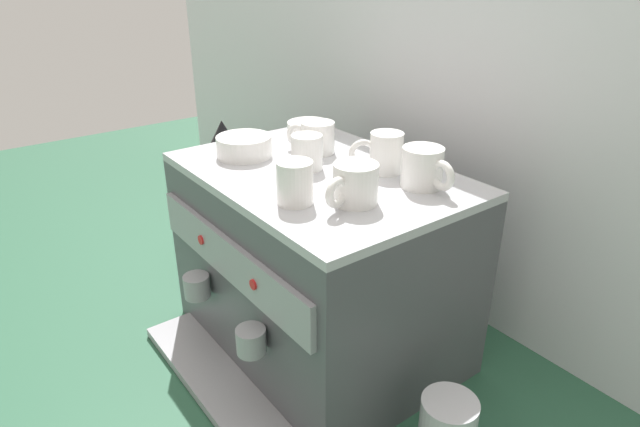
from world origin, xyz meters
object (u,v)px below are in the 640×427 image
object	(u,v)px
ceramic_cup_3	(306,152)
coffee_grinder	(227,195)
ceramic_cup_4	(295,182)
ceramic_bowl_0	(244,147)
espresso_machine	(318,263)
ceramic_cup_2	(316,137)
ceramic_cup_0	(354,184)
ceramic_cup_1	(424,168)
ceramic_cup_5	(384,153)
ceramic_bowl_1	(309,130)

from	to	relation	value
ceramic_cup_3	coffee_grinder	bearing A→B (deg)	175.38
ceramic_cup_4	ceramic_bowl_0	xyz separation A→B (m)	(-0.27, 0.05, -0.02)
espresso_machine	ceramic_cup_4	world-z (taller)	ceramic_cup_4
ceramic_cup_2	ceramic_bowl_0	world-z (taller)	ceramic_cup_2
espresso_machine	ceramic_cup_0	xyz separation A→B (m)	(0.16, -0.04, 0.25)
ceramic_cup_0	espresso_machine	bearing A→B (deg)	164.84
ceramic_cup_1	ceramic_cup_5	xyz separation A→B (m)	(-0.10, -0.00, 0.00)
coffee_grinder	ceramic_cup_1	bearing A→B (deg)	6.98
ceramic_cup_4	ceramic_bowl_1	size ratio (longest dim) A/B	0.88
ceramic_cup_4	ceramic_bowl_1	xyz separation A→B (m)	(-0.30, 0.24, -0.02)
ceramic_cup_1	ceramic_bowl_0	distance (m)	0.40
ceramic_cup_3	espresso_machine	bearing A→B (deg)	14.24
ceramic_bowl_0	ceramic_cup_5	bearing A→B (deg)	34.83
ceramic_cup_4	ceramic_cup_0	bearing A→B (deg)	49.09
ceramic_cup_0	ceramic_cup_1	world-z (taller)	ceramic_cup_1
ceramic_cup_2	coffee_grinder	xyz separation A→B (m)	(-0.38, -0.04, -0.26)
ceramic_cup_4	coffee_grinder	bearing A→B (deg)	165.23
coffee_grinder	ceramic_cup_2	bearing A→B (deg)	5.98
ceramic_cup_0	ceramic_cup_4	distance (m)	0.10
ceramic_cup_4	ceramic_bowl_1	distance (m)	0.38
ceramic_cup_3	ceramic_cup_5	world-z (taller)	ceramic_cup_5
espresso_machine	ceramic_cup_0	world-z (taller)	ceramic_cup_0
ceramic_cup_2	ceramic_cup_5	distance (m)	0.18
ceramic_cup_0	ceramic_cup_5	world-z (taller)	ceramic_cup_5
ceramic_cup_5	ceramic_cup_1	bearing A→B (deg)	2.41
ceramic_bowl_1	coffee_grinder	xyz separation A→B (m)	(-0.28, -0.09, -0.24)
espresso_machine	ceramic_cup_2	bearing A→B (deg)	145.48
ceramic_cup_0	coffee_grinder	xyz separation A→B (m)	(-0.64, 0.07, -0.26)
coffee_grinder	ceramic_cup_3	bearing A→B (deg)	-4.62
ceramic_cup_1	ceramic_bowl_1	world-z (taller)	ceramic_cup_1
espresso_machine	ceramic_cup_5	size ratio (longest dim) A/B	5.93
ceramic_cup_2	ceramic_cup_3	world-z (taller)	ceramic_cup_3
ceramic_bowl_0	ceramic_bowl_1	world-z (taller)	ceramic_bowl_0
espresso_machine	ceramic_cup_5	world-z (taller)	ceramic_cup_5
ceramic_cup_0	ceramic_cup_2	xyz separation A→B (m)	(-0.26, 0.11, -0.00)
ceramic_cup_1	ceramic_cup_2	size ratio (longest dim) A/B	1.15
ceramic_cup_4	ceramic_cup_5	world-z (taller)	ceramic_cup_5
ceramic_cup_5	ceramic_bowl_0	bearing A→B (deg)	-145.17
ceramic_cup_0	ceramic_cup_3	size ratio (longest dim) A/B	1.18
ceramic_cup_2	ceramic_bowl_1	world-z (taller)	ceramic_cup_2
ceramic_bowl_0	ceramic_cup_1	bearing A→B (deg)	26.83
ceramic_cup_2	ceramic_bowl_1	size ratio (longest dim) A/B	1.01
ceramic_cup_2	ceramic_cup_5	bearing A→B (deg)	11.65
ceramic_cup_1	ceramic_cup_3	world-z (taller)	ceramic_cup_1
espresso_machine	ceramic_cup_3	world-z (taller)	ceramic_cup_3
ceramic_cup_4	ceramic_bowl_0	size ratio (longest dim) A/B	0.76
espresso_machine	ceramic_cup_3	size ratio (longest dim) A/B	5.94
ceramic_cup_3	ceramic_cup_5	size ratio (longest dim) A/B	1.00
ceramic_cup_5	ceramic_cup_2	bearing A→B (deg)	-168.35
ceramic_cup_1	ceramic_bowl_1	xyz separation A→B (m)	(-0.38, 0.01, -0.02)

